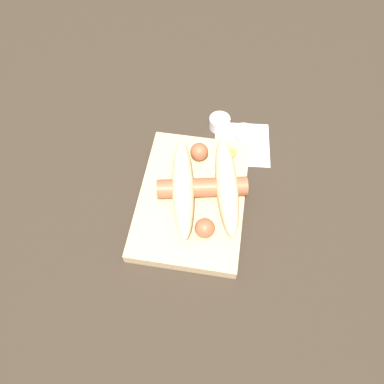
% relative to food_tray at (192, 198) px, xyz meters
% --- Properties ---
extents(ground_plane, '(3.00, 3.00, 0.00)m').
position_rel_food_tray_xyz_m(ground_plane, '(0.00, 0.00, -0.01)').
color(ground_plane, '#33281E').
extents(food_tray, '(0.26, 0.18, 0.02)m').
position_rel_food_tray_xyz_m(food_tray, '(0.00, 0.00, 0.00)').
color(food_tray, tan).
rests_on(food_tray, ground_plane).
extents(bread_roll, '(0.22, 0.15, 0.05)m').
position_rel_food_tray_xyz_m(bread_roll, '(-0.01, 0.02, 0.03)').
color(bread_roll, beige).
rests_on(bread_roll, food_tray).
extents(sausage, '(0.18, 0.16, 0.03)m').
position_rel_food_tray_xyz_m(sausage, '(-0.01, 0.02, 0.03)').
color(sausage, '#9E5638').
rests_on(sausage, food_tray).
extents(pickled_veggies, '(0.07, 0.05, 0.00)m').
position_rel_food_tray_xyz_m(pickled_veggies, '(-0.07, 0.04, 0.01)').
color(pickled_veggies, orange).
rests_on(pickled_veggies, food_tray).
extents(napkin, '(0.12, 0.12, 0.00)m').
position_rel_food_tray_xyz_m(napkin, '(-0.14, 0.08, -0.01)').
color(napkin, white).
rests_on(napkin, ground_plane).
extents(condiment_cup_near, '(0.04, 0.04, 0.02)m').
position_rel_food_tray_xyz_m(condiment_cup_near, '(-0.16, 0.08, 0.00)').
color(condiment_cup_near, white).
rests_on(condiment_cup_near, ground_plane).
extents(condiment_cup_far, '(0.04, 0.04, 0.02)m').
position_rel_food_tray_xyz_m(condiment_cup_far, '(-0.18, 0.03, 0.00)').
color(condiment_cup_far, white).
rests_on(condiment_cup_far, ground_plane).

